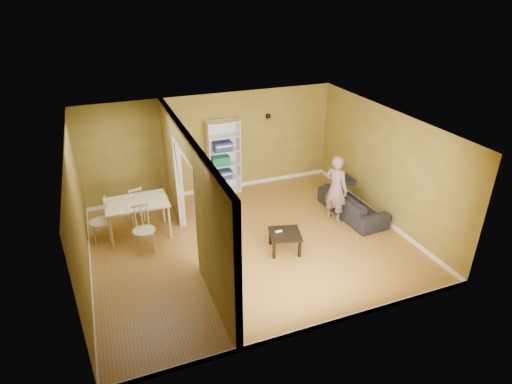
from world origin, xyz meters
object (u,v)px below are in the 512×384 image
(person, at_px, (336,183))
(chair_left, at_px, (100,221))
(dining_table, at_px, (137,205))
(chair_near, at_px, (144,229))
(chair_far, at_px, (135,203))
(sofa, at_px, (353,201))
(bookshelf, at_px, (223,157))
(coffee_table, at_px, (285,236))

(person, xyz_separation_m, chair_left, (-5.11, 1.02, -0.46))
(person, relative_size, dining_table, 1.45)
(chair_near, xyz_separation_m, chair_far, (-0.03, 1.33, -0.06))
(chair_left, bearing_deg, chair_near, 49.09)
(chair_near, bearing_deg, sofa, -1.93)
(chair_near, bearing_deg, person, -3.18)
(sofa, bearing_deg, person, 94.27)
(bookshelf, xyz_separation_m, coffee_table, (0.35, -3.11, -0.62))
(bookshelf, height_order, chair_left, bookshelf)
(person, distance_m, chair_near, 4.32)
(bookshelf, height_order, chair_near, bookshelf)
(coffee_table, distance_m, chair_far, 3.63)
(bookshelf, relative_size, chair_far, 2.21)
(person, bearing_deg, sofa, -107.01)
(chair_left, relative_size, chair_near, 0.98)
(sofa, bearing_deg, chair_left, 77.60)
(bookshelf, height_order, coffee_table, bookshelf)
(bookshelf, bearing_deg, chair_near, -138.83)
(coffee_table, relative_size, chair_near, 0.63)
(chair_left, bearing_deg, sofa, 80.21)
(chair_left, relative_size, chair_far, 1.11)
(bookshelf, distance_m, dining_table, 2.77)
(sofa, relative_size, chair_far, 2.18)
(person, bearing_deg, chair_near, 61.73)
(sofa, height_order, bookshelf, bookshelf)
(dining_table, xyz_separation_m, chair_near, (0.03, -0.66, -0.24))
(dining_table, bearing_deg, sofa, -10.57)
(person, bearing_deg, dining_table, 53.26)
(bookshelf, bearing_deg, dining_table, -149.62)
(person, xyz_separation_m, bookshelf, (-1.94, 2.37, 0.02))
(bookshelf, bearing_deg, chair_far, -163.21)
(dining_table, bearing_deg, chair_far, 89.84)
(bookshelf, height_order, chair_far, bookshelf)
(sofa, distance_m, dining_table, 4.96)
(sofa, height_order, dining_table, dining_table)
(dining_table, bearing_deg, bookshelf, 30.38)
(bookshelf, relative_size, dining_table, 1.49)
(chair_far, bearing_deg, sofa, 147.93)
(person, bearing_deg, bookshelf, 15.29)
(bookshelf, height_order, dining_table, bookshelf)
(chair_left, bearing_deg, person, 78.50)
(bookshelf, relative_size, chair_near, 1.95)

